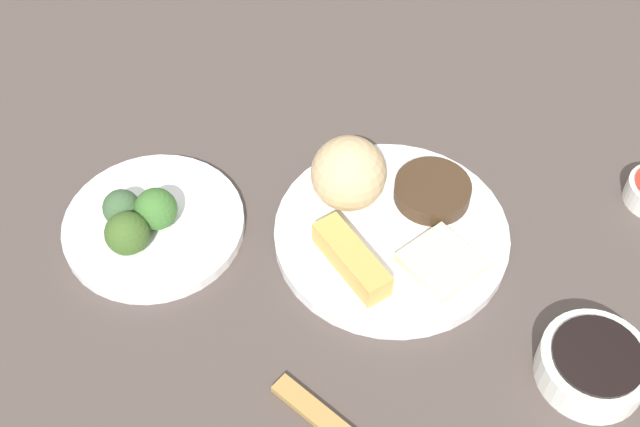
% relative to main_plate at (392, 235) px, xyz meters
% --- Properties ---
extents(tabletop, '(2.20, 2.20, 0.02)m').
position_rel_main_plate_xyz_m(tabletop, '(0.00, 0.00, -0.02)').
color(tabletop, '#4C403B').
rests_on(tabletop, ground).
extents(main_plate, '(0.26, 0.26, 0.02)m').
position_rel_main_plate_xyz_m(main_plate, '(0.00, 0.00, 0.00)').
color(main_plate, white).
rests_on(main_plate, tabletop).
extents(rice_scoop, '(0.08, 0.08, 0.08)m').
position_rel_main_plate_xyz_m(rice_scoop, '(-0.01, 0.07, 0.05)').
color(rice_scoop, tan).
rests_on(rice_scoop, main_plate).
extents(spring_roll, '(0.04, 0.10, 0.03)m').
position_rel_main_plate_xyz_m(spring_roll, '(-0.07, -0.01, 0.02)').
color(spring_roll, gold).
rests_on(spring_roll, main_plate).
extents(crab_rangoon_wonton, '(0.07, 0.07, 0.01)m').
position_rel_main_plate_xyz_m(crab_rangoon_wonton, '(0.01, -0.07, 0.01)').
color(crab_rangoon_wonton, beige).
rests_on(crab_rangoon_wonton, main_plate).
extents(stir_fry_heap, '(0.09, 0.09, 0.02)m').
position_rel_main_plate_xyz_m(stir_fry_heap, '(0.07, 0.01, 0.02)').
color(stir_fry_heap, '#3D2A19').
rests_on(stir_fry_heap, main_plate).
extents(broccoli_plate, '(0.20, 0.20, 0.01)m').
position_rel_main_plate_xyz_m(broccoli_plate, '(-0.20, 0.17, -0.00)').
color(broccoli_plate, white).
rests_on(broccoli_plate, tabletop).
extents(broccoli_floret_0, '(0.05, 0.05, 0.05)m').
position_rel_main_plate_xyz_m(broccoli_floret_0, '(-0.20, 0.16, 0.03)').
color(broccoli_floret_0, '#3D6E2E').
rests_on(broccoli_floret_0, broccoli_plate).
extents(broccoli_floret_1, '(0.04, 0.04, 0.04)m').
position_rel_main_plate_xyz_m(broccoli_floret_1, '(-0.23, 0.19, 0.03)').
color(broccoli_floret_1, '#3B5A36').
rests_on(broccoli_floret_1, broccoli_plate).
extents(broccoli_floret_2, '(0.05, 0.05, 0.05)m').
position_rel_main_plate_xyz_m(broccoli_floret_2, '(-0.24, 0.15, 0.03)').
color(broccoli_floret_2, '#3D5D24').
rests_on(broccoli_floret_2, broccoli_plate).
extents(soy_sauce_bowl, '(0.11, 0.11, 0.04)m').
position_rel_main_plate_xyz_m(soy_sauce_bowl, '(0.05, -0.24, 0.01)').
color(soy_sauce_bowl, white).
rests_on(soy_sauce_bowl, tabletop).
extents(soy_sauce_bowl_liquid, '(0.09, 0.09, 0.00)m').
position_rel_main_plate_xyz_m(soy_sauce_bowl_liquid, '(0.05, -0.24, 0.03)').
color(soy_sauce_bowl_liquid, black).
rests_on(soy_sauce_bowl_liquid, soy_sauce_bowl).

